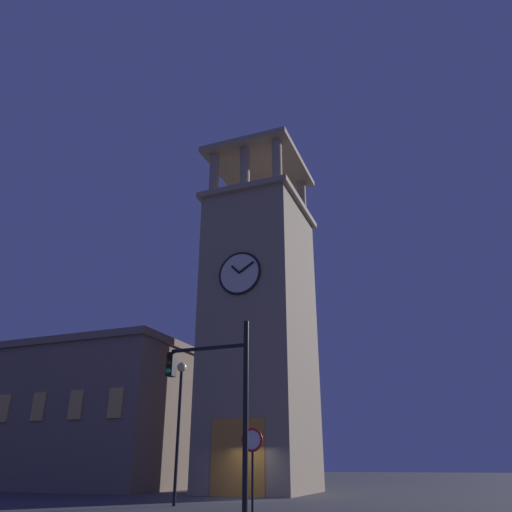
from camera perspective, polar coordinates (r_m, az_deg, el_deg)
ground_plane at (r=27.56m, az=-1.65°, el=-26.18°), size 200.00×200.00×0.00m
clocktower at (r=33.72m, az=0.51°, el=-8.34°), size 6.61×7.82×25.33m
adjacent_wing_building at (r=41.79m, az=-22.83°, el=-16.66°), size 21.51×8.69×9.76m
traffic_signal_near at (r=15.41m, az=-4.20°, el=-15.35°), size 2.76×0.41×5.69m
street_lamp at (r=23.30m, az=-8.78°, el=-16.54°), size 0.44×0.44×5.94m
no_horn_sign at (r=17.98m, az=-0.45°, el=-21.08°), size 0.78×0.14×2.75m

